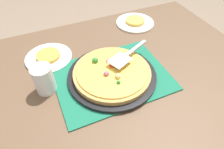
# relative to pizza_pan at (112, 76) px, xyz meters

# --- Properties ---
(dining_table) EXTENTS (1.40, 1.00, 0.75)m
(dining_table) POSITION_rel_pizza_pan_xyz_m (0.00, 0.00, -0.12)
(dining_table) COLOR brown
(dining_table) RESTS_ON ground_plane
(placemat) EXTENTS (0.48, 0.36, 0.01)m
(placemat) POSITION_rel_pizza_pan_xyz_m (0.00, 0.00, -0.01)
(placemat) COLOR #196B4C
(placemat) RESTS_ON dining_table
(pizza_pan) EXTENTS (0.38, 0.38, 0.01)m
(pizza_pan) POSITION_rel_pizza_pan_xyz_m (0.00, 0.00, 0.00)
(pizza_pan) COLOR black
(pizza_pan) RESTS_ON placemat
(pizza) EXTENTS (0.33, 0.33, 0.05)m
(pizza) POSITION_rel_pizza_pan_xyz_m (-0.00, 0.00, 0.02)
(pizza) COLOR tan
(pizza) RESTS_ON pizza_pan
(plate_near_left) EXTENTS (0.22, 0.22, 0.01)m
(plate_near_left) POSITION_rel_pizza_pan_xyz_m (-0.23, 0.24, -0.01)
(plate_near_left) COLOR white
(plate_near_left) RESTS_ON dining_table
(plate_far_right) EXTENTS (0.22, 0.22, 0.01)m
(plate_far_right) POSITION_rel_pizza_pan_xyz_m (0.30, 0.35, -0.01)
(plate_far_right) COLOR white
(plate_far_right) RESTS_ON dining_table
(served_slice_left) EXTENTS (0.11, 0.11, 0.02)m
(served_slice_left) POSITION_rel_pizza_pan_xyz_m (-0.23, 0.24, 0.01)
(served_slice_left) COLOR gold
(served_slice_left) RESTS_ON plate_near_left
(served_slice_right) EXTENTS (0.11, 0.11, 0.02)m
(served_slice_right) POSITION_rel_pizza_pan_xyz_m (0.30, 0.35, 0.01)
(served_slice_right) COLOR #EAB747
(served_slice_right) RESTS_ON plate_far_right
(cup_near) EXTENTS (0.08, 0.08, 0.12)m
(cup_near) POSITION_rel_pizza_pan_xyz_m (-0.27, 0.05, 0.05)
(cup_near) COLOR white
(cup_near) RESTS_ON dining_table
(pizza_server) EXTENTS (0.23, 0.14, 0.01)m
(pizza_server) POSITION_rel_pizza_pan_xyz_m (0.09, 0.04, 0.06)
(pizza_server) COLOR silver
(pizza_server) RESTS_ON pizza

